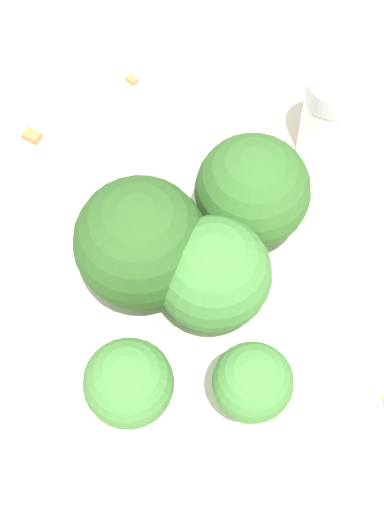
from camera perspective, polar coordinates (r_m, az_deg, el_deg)
The scene contains 10 objects.
ground_plane at distance 0.44m, azimuth -0.00°, elevation -4.68°, with size 3.00×3.00×0.00m, color beige.
bowl at distance 0.42m, azimuth -0.00°, elevation -3.48°, with size 0.18×0.18×0.04m, color silver.
broccoli_floret_0 at distance 0.37m, azimuth -3.45°, elevation 0.83°, with size 0.06×0.06×0.06m.
broccoli_floret_1 at distance 0.35m, azimuth -4.23°, elevation -8.57°, with size 0.04×0.04×0.05m.
broccoli_floret_2 at distance 0.39m, azimuth 4.01°, elevation 4.34°, with size 0.05×0.05×0.06m.
broccoli_floret_3 at distance 0.34m, azimuth 4.05°, elevation -8.55°, with size 0.03×0.03×0.05m.
broccoli_floret_4 at distance 0.37m, azimuth 1.70°, elevation -0.96°, with size 0.05×0.05×0.05m.
pepper_shaker at distance 0.47m, azimuth 9.12°, elevation 9.20°, with size 0.03×0.03×0.06m.
almond_crumb_1 at distance 0.50m, azimuth -10.67°, elevation 8.04°, with size 0.01×0.01×0.01m, color olive.
almond_crumb_2 at distance 0.52m, azimuth -4.03°, elevation 11.76°, with size 0.01×0.00×0.01m, color olive.
Camera 1 is at (0.11, -0.13, 0.40)m, focal length 60.00 mm.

